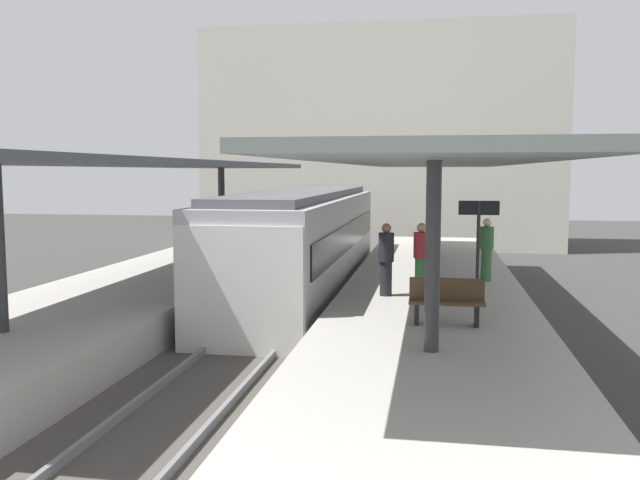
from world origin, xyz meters
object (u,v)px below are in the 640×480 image
at_px(commuter_train, 303,244).
at_px(passenger_far_end, 386,258).
at_px(passenger_near_bench, 421,258).
at_px(platform_sign, 478,227).
at_px(platform_bench, 447,300).
at_px(passenger_mid_platform, 486,249).

relative_size(commuter_train, passenger_far_end, 7.98).
bearing_deg(passenger_far_end, passenger_near_bench, 17.18).
bearing_deg(platform_sign, passenger_near_bench, 172.86).
bearing_deg(passenger_far_end, commuter_train, 124.62).
height_order(platform_bench, passenger_mid_platform, passenger_mid_platform).
bearing_deg(passenger_near_bench, platform_bench, -79.67).
distance_m(platform_bench, platform_sign, 3.13).
xyz_separation_m(passenger_mid_platform, passenger_far_end, (-2.44, -2.53, 0.02)).
distance_m(commuter_train, passenger_mid_platform, 5.37).
height_order(passenger_near_bench, passenger_far_end, same).
xyz_separation_m(commuter_train, passenger_near_bench, (3.53, -3.71, 0.14)).
relative_size(passenger_mid_platform, passenger_far_end, 0.98).
bearing_deg(platform_bench, passenger_mid_platform, 78.17).
bearing_deg(platform_bench, platform_sign, 75.50).
distance_m(commuter_train, platform_sign, 6.23).
height_order(platform_sign, passenger_far_end, platform_sign).
height_order(platform_sign, passenger_mid_platform, platform_sign).
distance_m(platform_bench, passenger_near_bench, 3.05).
xyz_separation_m(platform_sign, passenger_far_end, (-2.07, -0.09, -0.75)).
bearing_deg(commuter_train, passenger_mid_platform, -15.42).
xyz_separation_m(platform_bench, passenger_near_bench, (-0.54, 2.98, 0.41)).
bearing_deg(passenger_mid_platform, platform_bench, -101.83).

